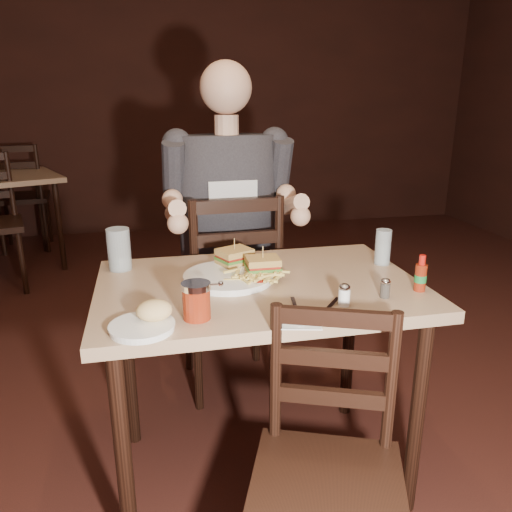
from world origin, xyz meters
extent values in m
plane|color=black|center=(0.00, 0.00, 0.00)|extent=(7.00, 7.00, 0.00)
plane|color=#331711|center=(0.00, 3.50, 1.40)|extent=(6.00, 0.00, 6.00)
cube|color=tan|center=(-0.18, -0.31, 0.75)|extent=(1.08, 0.72, 0.04)
cylinder|color=black|center=(-0.65, -0.59, 0.36)|extent=(0.05, 0.05, 0.73)
cylinder|color=black|center=(-0.65, -0.02, 0.36)|extent=(0.05, 0.05, 0.73)
cylinder|color=black|center=(0.29, -0.59, 0.36)|extent=(0.05, 0.05, 0.73)
cylinder|color=black|center=(0.29, -0.02, 0.36)|extent=(0.05, 0.05, 0.73)
cube|color=tan|center=(-1.67, 2.50, 0.75)|extent=(1.04, 1.04, 0.04)
cylinder|color=black|center=(-1.25, 2.33, 0.36)|extent=(0.04, 0.04, 0.73)
cylinder|color=black|center=(-1.50, 2.92, 0.36)|extent=(0.04, 0.04, 0.73)
cylinder|color=white|center=(-0.28, -0.26, 0.78)|extent=(0.30, 0.30, 0.02)
ellipsoid|color=maroon|center=(-0.19, -0.35, 0.79)|extent=(0.04, 0.04, 0.01)
cylinder|color=silver|center=(-0.64, -0.06, 0.85)|extent=(0.08, 0.08, 0.15)
cylinder|color=silver|center=(0.31, -0.21, 0.84)|extent=(0.06, 0.06, 0.13)
cube|color=white|center=(-0.15, -0.62, 0.77)|extent=(0.17, 0.16, 0.00)
cube|color=silver|center=(-0.13, -0.56, 0.78)|extent=(0.05, 0.20, 0.00)
cube|color=silver|center=(-0.03, -0.57, 0.78)|extent=(0.12, 0.14, 0.01)
cylinder|color=white|center=(-0.57, -0.59, 0.78)|extent=(0.17, 0.17, 0.01)
ellipsoid|color=tan|center=(-0.53, -0.56, 0.81)|extent=(0.10, 0.08, 0.06)
camera|label=1|loc=(-0.53, -1.85, 1.37)|focal=35.00mm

